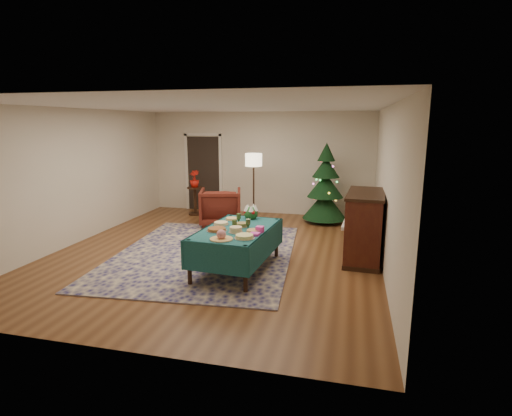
% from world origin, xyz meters
% --- Properties ---
extents(room_shell, '(7.00, 7.00, 7.00)m').
position_xyz_m(room_shell, '(0.00, 0.00, 1.35)').
color(room_shell, '#593319').
rests_on(room_shell, ground).
extents(doorway, '(1.08, 0.04, 2.16)m').
position_xyz_m(doorway, '(-1.60, 3.48, 1.10)').
color(doorway, black).
rests_on(doorway, ground).
extents(rug, '(3.52, 4.44, 0.02)m').
position_xyz_m(rug, '(-0.18, -0.23, 0.01)').
color(rug, '#171550').
rests_on(rug, ground).
extents(buffet_table, '(1.22, 1.92, 0.72)m').
position_xyz_m(buffet_table, '(0.64, -0.87, 0.57)').
color(buffet_table, black).
rests_on(buffet_table, ground).
extents(platter_0, '(0.35, 0.35, 0.15)m').
position_xyz_m(platter_0, '(0.60, -1.54, 0.77)').
color(platter_0, silver).
rests_on(platter_0, buffet_table).
extents(platter_1, '(0.31, 0.31, 0.06)m').
position_xyz_m(platter_1, '(0.91, -1.40, 0.74)').
color(platter_1, silver).
rests_on(platter_1, buffet_table).
extents(platter_2, '(0.33, 0.33, 0.05)m').
position_xyz_m(platter_2, '(0.37, -1.09, 0.74)').
color(platter_2, silver).
rests_on(platter_2, buffet_table).
extents(platter_3, '(0.23, 0.23, 0.10)m').
position_xyz_m(platter_3, '(0.70, -1.12, 0.76)').
color(platter_3, silver).
rests_on(platter_3, buffet_table).
extents(platter_4, '(0.26, 0.26, 0.04)m').
position_xyz_m(platter_4, '(0.96, -1.02, 0.73)').
color(platter_4, silver).
rests_on(platter_4, buffet_table).
extents(platter_5, '(0.27, 0.27, 0.05)m').
position_xyz_m(platter_5, '(0.31, -0.70, 0.74)').
color(platter_5, silver).
rests_on(platter_5, buffet_table).
extents(platter_6, '(0.23, 0.23, 0.07)m').
position_xyz_m(platter_6, '(0.69, -0.75, 0.75)').
color(platter_6, silver).
rests_on(platter_6, buffet_table).
extents(platter_7, '(0.24, 0.24, 0.04)m').
position_xyz_m(platter_7, '(0.39, -0.32, 0.73)').
color(platter_7, silver).
rests_on(platter_7, buffet_table).
extents(goblet_0, '(0.08, 0.08, 0.17)m').
position_xyz_m(goblet_0, '(0.57, -0.51, 0.80)').
color(goblet_0, '#2D471E').
rests_on(goblet_0, buffet_table).
extents(goblet_1, '(0.08, 0.08, 0.17)m').
position_xyz_m(goblet_1, '(0.83, -0.86, 0.80)').
color(goblet_1, '#2D471E').
rests_on(goblet_1, buffet_table).
extents(goblet_2, '(0.08, 0.08, 0.17)m').
position_xyz_m(goblet_2, '(0.63, -0.96, 0.80)').
color(goblet_2, '#2D471E').
rests_on(goblet_2, buffet_table).
extents(napkin_stack, '(0.15, 0.15, 0.04)m').
position_xyz_m(napkin_stack, '(1.02, -1.19, 0.73)').
color(napkin_stack, '#E13EB8').
rests_on(napkin_stack, buffet_table).
extents(gift_box, '(0.12, 0.12, 0.10)m').
position_xyz_m(gift_box, '(1.06, -1.00, 0.76)').
color(gift_box, '#F744BE').
rests_on(gift_box, buffet_table).
extents(centerpiece, '(0.26, 0.26, 0.30)m').
position_xyz_m(centerpiece, '(0.69, -0.15, 0.84)').
color(centerpiece, '#1E4C1E').
rests_on(centerpiece, buffet_table).
extents(armchair, '(1.15, 1.11, 0.97)m').
position_xyz_m(armchair, '(-0.58, 1.91, 0.49)').
color(armchair, '#4E1810').
rests_on(armchair, ground).
extents(floor_lamp, '(0.41, 0.41, 1.69)m').
position_xyz_m(floor_lamp, '(0.09, 2.47, 1.43)').
color(floor_lamp, '#A57F3F').
rests_on(floor_lamp, ground).
extents(side_table, '(0.42, 0.42, 0.74)m').
position_xyz_m(side_table, '(-1.61, 2.82, 0.36)').
color(side_table, black).
rests_on(side_table, ground).
extents(potted_plant, '(0.25, 0.45, 0.25)m').
position_xyz_m(potted_plant, '(-1.61, 2.82, 0.87)').
color(potted_plant, red).
rests_on(potted_plant, side_table).
extents(christmas_tree, '(1.34, 1.34, 1.95)m').
position_xyz_m(christmas_tree, '(1.81, 2.81, 0.88)').
color(christmas_tree, black).
rests_on(christmas_tree, ground).
extents(piano, '(0.75, 1.45, 1.22)m').
position_xyz_m(piano, '(2.68, 0.19, 0.60)').
color(piano, black).
rests_on(piano, ground).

